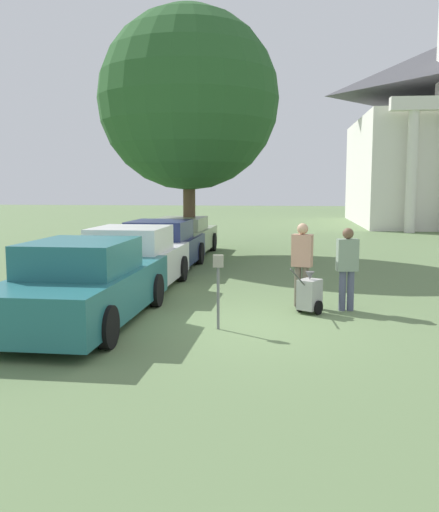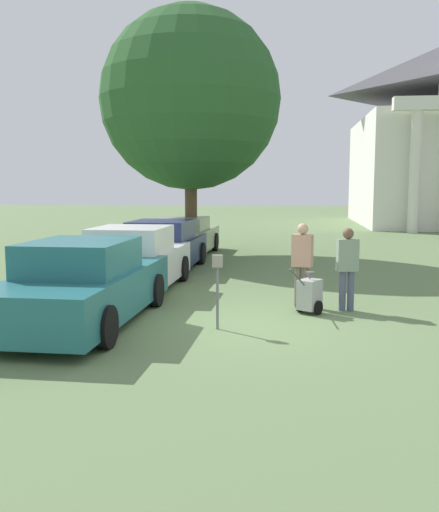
# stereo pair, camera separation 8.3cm
# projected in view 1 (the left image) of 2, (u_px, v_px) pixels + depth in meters

# --- Properties ---
(ground_plane) EXTENTS (120.00, 120.00, 0.00)m
(ground_plane) POSITION_uv_depth(u_px,v_px,m) (237.00, 326.00, 10.44)
(ground_plane) COLOR #607A4C
(parked_car_teal) EXTENTS (2.16, 5.14, 1.56)m
(parked_car_teal) POSITION_uv_depth(u_px,v_px,m) (84.00, 285.00, 10.51)
(parked_car_teal) COLOR #23666B
(parked_car_teal) RESTS_ON ground_plane
(parked_car_white) EXTENTS (2.12, 4.71, 1.56)m
(parked_car_white) POSITION_uv_depth(u_px,v_px,m) (132.00, 261.00, 13.82)
(parked_car_white) COLOR silver
(parked_car_white) RESTS_ON ground_plane
(parked_car_navy) EXTENTS (2.09, 4.88, 1.51)m
(parked_car_navy) POSITION_uv_depth(u_px,v_px,m) (161.00, 248.00, 17.01)
(parked_car_navy) COLOR #19234C
(parked_car_navy) RESTS_ON ground_plane
(parked_car_sage) EXTENTS (2.01, 5.26, 1.40)m
(parked_car_sage) POSITION_uv_depth(u_px,v_px,m) (183.00, 238.00, 20.60)
(parked_car_sage) COLOR gray
(parked_car_sage) RESTS_ON ground_plane
(parking_meter) EXTENTS (0.18, 0.09, 1.34)m
(parking_meter) POSITION_uv_depth(u_px,v_px,m) (218.00, 278.00, 10.07)
(parking_meter) COLOR slate
(parking_meter) RESTS_ON ground_plane
(person_worker) EXTENTS (0.46, 0.33, 1.77)m
(person_worker) POSITION_uv_depth(u_px,v_px,m) (302.00, 259.00, 11.95)
(person_worker) COLOR #665B4C
(person_worker) RESTS_ON ground_plane
(person_supervisor) EXTENTS (0.45, 0.28, 1.70)m
(person_supervisor) POSITION_uv_depth(u_px,v_px,m) (347.00, 264.00, 11.56)
(person_supervisor) COLOR #515670
(person_supervisor) RESTS_ON ground_plane
(equipment_cart) EXTENTS (0.69, 0.94, 1.00)m
(equipment_cart) POSITION_uv_depth(u_px,v_px,m) (309.00, 294.00, 11.40)
(equipment_cart) COLOR #B2B2AD
(equipment_cart) RESTS_ON ground_plane
(church) EXTENTS (10.24, 14.23, 24.55)m
(church) POSITION_uv_depth(u_px,v_px,m) (439.00, 127.00, 36.26)
(church) COLOR silver
(church) RESTS_ON ground_plane
(shade_tree) EXTENTS (6.39, 6.39, 8.76)m
(shade_tree) POSITION_uv_depth(u_px,v_px,m) (189.00, 100.00, 20.17)
(shade_tree) COLOR brown
(shade_tree) RESTS_ON ground_plane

